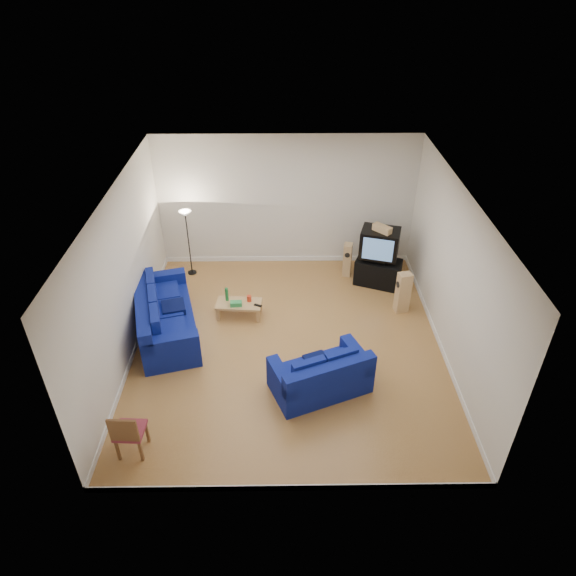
{
  "coord_description": "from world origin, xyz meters",
  "views": [
    {
      "loc": [
        -0.1,
        -7.78,
        6.66
      ],
      "look_at": [
        0.0,
        0.4,
        1.1
      ],
      "focal_mm": 32.0,
      "sensor_mm": 36.0,
      "label": 1
    }
  ],
  "objects_px": {
    "coffee_table": "(239,305)",
    "sofa_three_seat": "(163,319)",
    "sofa_loveseat": "(321,377)",
    "television": "(380,243)",
    "tv_stand": "(378,272)"
  },
  "relations": [
    {
      "from": "coffee_table",
      "to": "television",
      "type": "bearing_deg",
      "value": 22.32
    },
    {
      "from": "sofa_three_seat",
      "to": "tv_stand",
      "type": "relative_size",
      "value": 2.63
    },
    {
      "from": "sofa_loveseat",
      "to": "television",
      "type": "height_order",
      "value": "television"
    },
    {
      "from": "sofa_three_seat",
      "to": "coffee_table",
      "type": "xyz_separation_m",
      "value": [
        1.49,
        0.54,
        -0.06
      ]
    },
    {
      "from": "coffee_table",
      "to": "television",
      "type": "xyz_separation_m",
      "value": [
        3.1,
        1.27,
        0.75
      ]
    },
    {
      "from": "coffee_table",
      "to": "sofa_three_seat",
      "type": "bearing_deg",
      "value": -160.11
    },
    {
      "from": "sofa_loveseat",
      "to": "coffee_table",
      "type": "relative_size",
      "value": 1.93
    },
    {
      "from": "television",
      "to": "coffee_table",
      "type": "bearing_deg",
      "value": -141.03
    },
    {
      "from": "television",
      "to": "sofa_loveseat",
      "type": "bearing_deg",
      "value": -96.83
    },
    {
      "from": "sofa_three_seat",
      "to": "coffee_table",
      "type": "distance_m",
      "value": 1.58
    },
    {
      "from": "sofa_loveseat",
      "to": "coffee_table",
      "type": "height_order",
      "value": "sofa_loveseat"
    },
    {
      "from": "sofa_loveseat",
      "to": "tv_stand",
      "type": "bearing_deg",
      "value": 43.76
    },
    {
      "from": "tv_stand",
      "to": "television",
      "type": "height_order",
      "value": "television"
    },
    {
      "from": "sofa_three_seat",
      "to": "sofa_loveseat",
      "type": "bearing_deg",
      "value": 46.41
    },
    {
      "from": "sofa_loveseat",
      "to": "coffee_table",
      "type": "xyz_separation_m",
      "value": [
        -1.59,
        2.2,
        -0.02
      ]
    }
  ]
}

